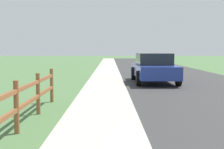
% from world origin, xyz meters
% --- Properties ---
extents(ground_plane, '(120.00, 120.00, 0.00)m').
position_xyz_m(ground_plane, '(0.00, 25.00, 0.00)').
color(ground_plane, '#4B6E40').
extents(road_asphalt, '(7.00, 66.00, 0.01)m').
position_xyz_m(road_asphalt, '(3.50, 27.00, 0.00)').
color(road_asphalt, '#333333').
rests_on(road_asphalt, ground).
extents(curb_concrete, '(6.00, 66.00, 0.01)m').
position_xyz_m(curb_concrete, '(-3.00, 27.00, 0.00)').
color(curb_concrete, '#BDB3A5').
rests_on(curb_concrete, ground).
extents(grass_verge, '(5.00, 66.00, 0.00)m').
position_xyz_m(grass_verge, '(-4.50, 27.00, 0.01)').
color(grass_verge, '#4B6E40').
rests_on(grass_verge, ground).
extents(rail_fence, '(0.11, 9.82, 1.12)m').
position_xyz_m(rail_fence, '(-2.69, 4.19, 0.64)').
color(rail_fence, brown).
rests_on(rail_fence, ground).
extents(parked_suv_blue, '(2.17, 4.93, 1.55)m').
position_xyz_m(parked_suv_blue, '(1.59, 15.23, 0.79)').
color(parked_suv_blue, navy).
rests_on(parked_suv_blue, ground).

